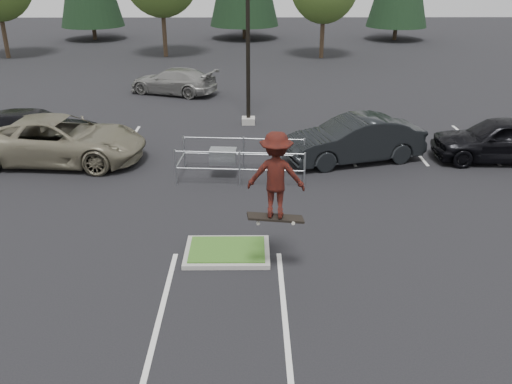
{
  "coord_description": "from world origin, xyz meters",
  "views": [
    {
      "loc": [
        0.65,
        -12.33,
        7.14
      ],
      "look_at": [
        0.76,
        1.5,
        1.11
      ],
      "focal_mm": 38.0,
      "sensor_mm": 36.0,
      "label": 1
    }
  ],
  "objects_px": {
    "car_r_charc": "(354,140)",
    "car_far_silver": "(175,81)",
    "cart_corral": "(227,156)",
    "car_l_tan": "(60,140)",
    "skateboarder": "(276,176)",
    "car_r_black": "(501,139)",
    "car_l_black": "(34,130)",
    "light_pole": "(248,22)"
  },
  "relations": [
    {
      "from": "car_r_charc",
      "to": "car_r_black",
      "type": "bearing_deg",
      "value": 74.11
    },
    {
      "from": "car_r_black",
      "to": "light_pole",
      "type": "bearing_deg",
      "value": -115.19
    },
    {
      "from": "car_l_tan",
      "to": "car_r_charc",
      "type": "bearing_deg",
      "value": -85.02
    },
    {
      "from": "car_l_black",
      "to": "car_l_tan",
      "type": "bearing_deg",
      "value": -140.4
    },
    {
      "from": "light_pole",
      "to": "cart_corral",
      "type": "relative_size",
      "value": 2.25
    },
    {
      "from": "car_l_black",
      "to": "car_r_charc",
      "type": "distance_m",
      "value": 12.58
    },
    {
      "from": "car_r_charc",
      "to": "car_far_silver",
      "type": "xyz_separation_m",
      "value": [
        -8.16,
        11.0,
        -0.13
      ]
    },
    {
      "from": "light_pole",
      "to": "car_r_black",
      "type": "xyz_separation_m",
      "value": [
        9.5,
        -5.0,
        -3.72
      ]
    },
    {
      "from": "car_r_black",
      "to": "car_r_charc",
      "type": "bearing_deg",
      "value": -87.43
    },
    {
      "from": "car_r_charc",
      "to": "car_r_black",
      "type": "height_order",
      "value": "car_r_charc"
    },
    {
      "from": "car_r_charc",
      "to": "car_l_black",
      "type": "bearing_deg",
      "value": -112.43
    },
    {
      "from": "cart_corral",
      "to": "skateboarder",
      "type": "distance_m",
      "value": 6.76
    },
    {
      "from": "light_pole",
      "to": "skateboarder",
      "type": "relative_size",
      "value": 4.6
    },
    {
      "from": "cart_corral",
      "to": "car_l_tan",
      "type": "distance_m",
      "value": 6.51
    },
    {
      "from": "skateboarder",
      "to": "car_r_black",
      "type": "bearing_deg",
      "value": -131.02
    },
    {
      "from": "car_l_black",
      "to": "skateboarder",
      "type": "bearing_deg",
      "value": -142.45
    },
    {
      "from": "skateboarder",
      "to": "car_r_charc",
      "type": "relative_size",
      "value": 0.43
    },
    {
      "from": "skateboarder",
      "to": "car_r_charc",
      "type": "distance_m",
      "value": 8.83
    },
    {
      "from": "car_l_black",
      "to": "car_r_charc",
      "type": "bearing_deg",
      "value": -103.27
    },
    {
      "from": "car_r_charc",
      "to": "car_far_silver",
      "type": "relative_size",
      "value": 1.03
    },
    {
      "from": "car_far_silver",
      "to": "car_l_black",
      "type": "bearing_deg",
      "value": -3.19
    },
    {
      "from": "cart_corral",
      "to": "car_r_charc",
      "type": "bearing_deg",
      "value": 23.52
    },
    {
      "from": "cart_corral",
      "to": "car_far_silver",
      "type": "bearing_deg",
      "value": 109.65
    },
    {
      "from": "light_pole",
      "to": "cart_corral",
      "type": "bearing_deg",
      "value": -95.98
    },
    {
      "from": "cart_corral",
      "to": "skateboarder",
      "type": "height_order",
      "value": "skateboarder"
    },
    {
      "from": "car_far_silver",
      "to": "skateboarder",
      "type": "bearing_deg",
      "value": 35.56
    },
    {
      "from": "skateboarder",
      "to": "car_l_black",
      "type": "distance_m",
      "value": 13.3
    },
    {
      "from": "light_pole",
      "to": "car_r_black",
      "type": "relative_size",
      "value": 2.04
    },
    {
      "from": "car_l_black",
      "to": "car_far_silver",
      "type": "bearing_deg",
      "value": -31.14
    },
    {
      "from": "cart_corral",
      "to": "car_far_silver",
      "type": "height_order",
      "value": "car_far_silver"
    },
    {
      "from": "skateboarder",
      "to": "car_l_tan",
      "type": "xyz_separation_m",
      "value": [
        -7.7,
        8.0,
        -1.73
      ]
    },
    {
      "from": "cart_corral",
      "to": "light_pole",
      "type": "bearing_deg",
      "value": 88.33
    },
    {
      "from": "cart_corral",
      "to": "car_r_black",
      "type": "xyz_separation_m",
      "value": [
        10.2,
        1.64,
        0.06
      ]
    },
    {
      "from": "car_r_black",
      "to": "car_far_silver",
      "type": "xyz_separation_m",
      "value": [
        -13.66,
        11.0,
        -0.12
      ]
    },
    {
      "from": "cart_corral",
      "to": "car_l_tan",
      "type": "relative_size",
      "value": 0.72
    },
    {
      "from": "skateboarder",
      "to": "car_l_tan",
      "type": "bearing_deg",
      "value": -39.39
    },
    {
      "from": "car_l_tan",
      "to": "car_far_silver",
      "type": "bearing_deg",
      "value": -9.5
    },
    {
      "from": "skateboarder",
      "to": "car_l_tan",
      "type": "distance_m",
      "value": 11.24
    },
    {
      "from": "car_l_black",
      "to": "car_r_black",
      "type": "distance_m",
      "value": 18.06
    },
    {
      "from": "car_l_tan",
      "to": "car_l_black",
      "type": "relative_size",
      "value": 1.14
    },
    {
      "from": "light_pole",
      "to": "skateboarder",
      "type": "xyz_separation_m",
      "value": [
        0.7,
        -13.0,
        -1.96
      ]
    },
    {
      "from": "skateboarder",
      "to": "car_l_black",
      "type": "bearing_deg",
      "value": -39.0
    }
  ]
}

